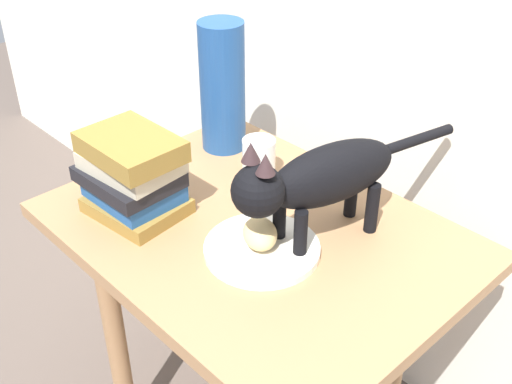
{
  "coord_description": "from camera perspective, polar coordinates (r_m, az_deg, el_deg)",
  "views": [
    {
      "loc": [
        0.7,
        -0.66,
        1.32
      ],
      "look_at": [
        0.0,
        0.0,
        0.69
      ],
      "focal_mm": 44.34,
      "sensor_mm": 36.0,
      "label": 1
    }
  ],
  "objects": [
    {
      "name": "bread_roll",
      "position": [
        1.11,
        0.35,
        -3.78
      ],
      "size": [
        0.1,
        0.09,
        0.05
      ],
      "primitive_type": "ellipsoid",
      "rotation": [
        0.0,
        0.0,
        2.59
      ],
      "color": "#E0BC7A",
      "rests_on": "plate"
    },
    {
      "name": "green_vase",
      "position": [
        1.4,
        -3.05,
        9.42
      ],
      "size": [
        0.1,
        0.1,
        0.29
      ],
      "primitive_type": "cylinder",
      "color": "navy",
      "rests_on": "side_table"
    },
    {
      "name": "cat",
      "position": [
        1.09,
        5.65,
        1.24
      ],
      "size": [
        0.15,
        0.47,
        0.23
      ],
      "color": "black",
      "rests_on": "side_table"
    },
    {
      "name": "book_stack",
      "position": [
        1.21,
        -11.1,
        1.53
      ],
      "size": [
        0.2,
        0.16,
        0.16
      ],
      "color": "olive",
      "rests_on": "side_table"
    },
    {
      "name": "plate",
      "position": [
        1.13,
        0.54,
        -5.16
      ],
      "size": [
        0.21,
        0.21,
        0.01
      ],
      "primitive_type": "cylinder",
      "color": "silver",
      "rests_on": "side_table"
    },
    {
      "name": "side_table",
      "position": [
        1.25,
        -0.0,
        -6.66
      ],
      "size": [
        0.77,
        0.57,
        0.61
      ],
      "color": "#9E724C",
      "rests_on": "ground"
    },
    {
      "name": "candle_jar",
      "position": [
        1.33,
        0.26,
        2.9
      ],
      "size": [
        0.07,
        0.07,
        0.08
      ],
      "color": "silver",
      "rests_on": "side_table"
    }
  ]
}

